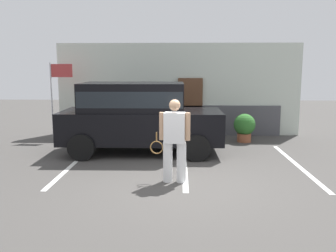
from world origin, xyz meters
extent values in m
plane|color=#423F3D|center=(0.00, 0.00, 0.00)|extent=(40.00, 40.00, 0.00)
cube|color=silver|center=(-2.70, 1.50, 0.00)|extent=(0.12, 4.40, 0.01)
cube|color=silver|center=(0.20, 1.50, 0.00)|extent=(0.12, 4.40, 0.01)
cube|color=silver|center=(3.10, 1.50, 0.00)|extent=(0.12, 4.40, 0.01)
cube|color=silver|center=(0.00, 5.81, 1.68)|extent=(8.89, 0.30, 3.36)
cube|color=#4C4C51|center=(0.00, 5.61, 0.55)|extent=(7.47, 0.10, 1.10)
cube|color=brown|center=(0.44, 5.59, 1.05)|extent=(0.90, 0.06, 2.10)
cube|color=black|center=(-1.04, 2.75, 0.80)|extent=(4.63, 1.96, 0.90)
cube|color=black|center=(-1.29, 2.75, 1.65)|extent=(2.92, 1.80, 0.80)
cube|color=black|center=(-1.29, 2.75, 1.63)|extent=(2.87, 1.82, 0.44)
cylinder|color=black|center=(0.50, 3.72, 0.36)|extent=(0.72, 0.27, 0.72)
cylinder|color=black|center=(0.52, 1.82, 0.36)|extent=(0.72, 0.27, 0.72)
cylinder|color=black|center=(-2.60, 3.68, 0.36)|extent=(0.72, 0.27, 0.72)
cylinder|color=black|center=(-2.57, 1.78, 0.36)|extent=(0.72, 0.27, 0.72)
cylinder|color=white|center=(0.11, 0.01, 0.44)|extent=(0.21, 0.21, 0.88)
cylinder|color=white|center=(-0.19, 0.04, 0.44)|extent=(0.21, 0.21, 0.88)
cube|color=white|center=(-0.04, 0.03, 1.21)|extent=(0.48, 0.33, 0.65)
sphere|color=tan|center=(-0.04, 0.03, 1.69)|extent=(0.24, 0.24, 0.24)
cylinder|color=tan|center=(0.24, 0.00, 1.24)|extent=(0.11, 0.11, 0.60)
cylinder|color=tan|center=(-0.32, 0.06, 1.24)|extent=(0.11, 0.11, 0.60)
torus|color=olive|center=(-0.44, 0.12, 0.75)|extent=(0.37, 0.06, 0.37)
cylinder|color=olive|center=(-0.44, 0.12, 0.98)|extent=(0.03, 0.03, 0.20)
cylinder|color=#9E5638|center=(2.24, 4.42, 0.14)|extent=(0.46, 0.46, 0.28)
sphere|color=#2D6B28|center=(2.24, 4.42, 0.59)|extent=(0.72, 0.72, 0.72)
cylinder|color=silver|center=(-4.43, 4.85, 1.32)|extent=(0.05, 0.05, 2.65)
cube|color=#B23838|center=(-4.03, 4.85, 2.37)|extent=(0.75, 0.06, 0.45)
camera|label=1|loc=(0.08, -7.61, 2.49)|focal=38.61mm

